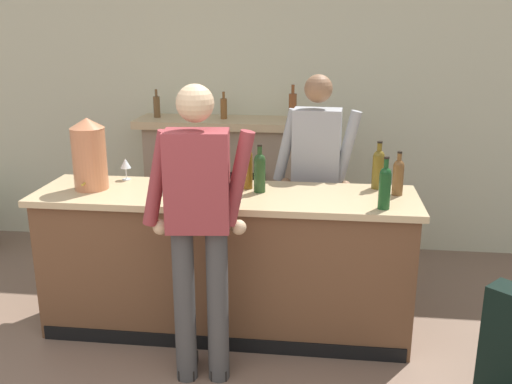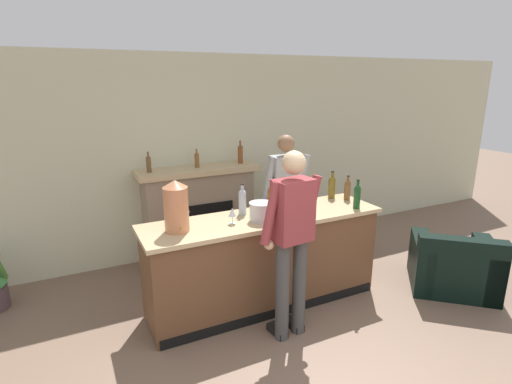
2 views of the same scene
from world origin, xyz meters
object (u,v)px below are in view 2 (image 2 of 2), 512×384
object	(u,v)px
ice_bucket_steel	(261,211)
wine_glass_back_row	(186,209)
person_bartender	(285,198)
wine_bottle_rose_blush	(242,201)
wine_bottle_port_short	(347,189)
armchair_black	(454,268)
copper_dispenser	(176,206)
wine_bottle_riesling_slim	(332,186)
wine_bottle_merlot_tall	(271,197)
wine_glass_front_left	(232,213)
wine_bottle_burgundy_dark	(357,196)
wine_bottle_chardonnay_pale	(282,199)
person_customer	(292,238)
fireplace_stone	(199,213)

from	to	relation	value
ice_bucket_steel	wine_glass_back_row	xyz separation A→B (m)	(-0.69, 0.34, 0.02)
person_bartender	wine_bottle_rose_blush	world-z (taller)	person_bartender
ice_bucket_steel	wine_glass_back_row	bearing A→B (deg)	153.44
wine_bottle_port_short	armchair_black	bearing A→B (deg)	-39.58
copper_dispenser	wine_bottle_riesling_slim	distance (m)	2.00
copper_dispenser	wine_bottle_merlot_tall	xyz separation A→B (m)	(1.08, 0.14, -0.10)
wine_glass_front_left	wine_bottle_burgundy_dark	bearing A→B (deg)	-6.34
wine_bottle_chardonnay_pale	wine_bottle_merlot_tall	bearing A→B (deg)	140.83
copper_dispenser	armchair_black	bearing A→B (deg)	-12.99
person_customer	wine_bottle_merlot_tall	xyz separation A→B (m)	(0.18, 0.75, 0.16)
fireplace_stone	wine_bottle_burgundy_dark	world-z (taller)	fireplace_stone
fireplace_stone	copper_dispenser	bearing A→B (deg)	-115.24
armchair_black	person_bartender	size ratio (longest dim) A/B	0.70
person_bartender	wine_bottle_port_short	distance (m)	0.77
person_customer	copper_dispenser	world-z (taller)	person_customer
fireplace_stone	wine_glass_front_left	size ratio (longest dim) A/B	9.82
wine_bottle_merlot_tall	fireplace_stone	bearing A→B (deg)	106.29
person_customer	wine_glass_back_row	distance (m)	1.15
person_customer	wine_bottle_rose_blush	distance (m)	0.82
wine_bottle_merlot_tall	wine_glass_front_left	bearing A→B (deg)	-160.65
wine_bottle_rose_blush	wine_glass_back_row	world-z (taller)	wine_bottle_rose_blush
wine_bottle_riesling_slim	fireplace_stone	bearing A→B (deg)	136.59
fireplace_stone	armchair_black	distance (m)	3.26
armchair_black	wine_glass_front_left	distance (m)	2.76
wine_bottle_burgundy_dark	wine_bottle_rose_blush	bearing A→B (deg)	162.37
person_bartender	person_customer	bearing A→B (deg)	-117.83
fireplace_stone	wine_glass_back_row	world-z (taller)	fireplace_stone
wine_bottle_riesling_slim	wine_bottle_merlot_tall	size ratio (longest dim) A/B	0.96
armchair_black	wine_bottle_rose_blush	world-z (taller)	wine_bottle_rose_blush
armchair_black	person_customer	xyz separation A→B (m)	(-2.19, 0.10, 0.75)
fireplace_stone	wine_bottle_riesling_slim	world-z (taller)	fireplace_stone
person_customer	wine_glass_back_row	bearing A→B (deg)	130.16
person_customer	wine_bottle_chardonnay_pale	distance (m)	0.75
wine_bottle_rose_blush	wine_glass_back_row	distance (m)	0.60
wine_bottle_merlot_tall	wine_glass_back_row	size ratio (longest dim) A/B	2.16
wine_bottle_burgundy_dark	wine_bottle_merlot_tall	size ratio (longest dim) A/B	0.95
copper_dispenser	wine_bottle_burgundy_dark	xyz separation A→B (m)	(1.98, -0.21, -0.10)
armchair_black	wine_glass_back_row	world-z (taller)	wine_glass_back_row
fireplace_stone	wine_bottle_port_short	xyz separation A→B (m)	(1.41, -1.36, 0.50)
armchair_black	ice_bucket_steel	world-z (taller)	ice_bucket_steel
wine_bottle_burgundy_dark	wine_bottle_rose_blush	distance (m)	1.28
wine_bottle_burgundy_dark	wine_glass_front_left	world-z (taller)	wine_bottle_burgundy_dark
wine_bottle_port_short	wine_glass_back_row	bearing A→B (deg)	175.52
wine_bottle_riesling_slim	wine_bottle_merlot_tall	bearing A→B (deg)	-172.94
copper_dispenser	wine_bottle_chardonnay_pale	world-z (taller)	copper_dispenser
copper_dispenser	person_customer	bearing A→B (deg)	-34.54
wine_bottle_burgundy_dark	wine_bottle_chardonnay_pale	distance (m)	0.85
ice_bucket_steel	wine_bottle_merlot_tall	size ratio (longest dim) A/B	0.71
copper_dispenser	ice_bucket_steel	world-z (taller)	copper_dispenser
wine_glass_back_row	wine_bottle_riesling_slim	bearing A→B (deg)	-0.20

